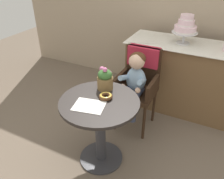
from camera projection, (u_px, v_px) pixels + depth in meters
The scene contains 9 objects.
ground_plane at pixel (101, 158), 2.37m from camera, with size 8.00×8.00×0.00m, color #6B5B4C.
cafe_table at pixel (100, 120), 2.11m from camera, with size 0.72×0.72×0.72m.
wicker_chair at pixel (140, 76), 2.58m from camera, with size 0.42×0.45×0.95m.
seated_child at pixel (135, 79), 2.44m from camera, with size 0.27×0.32×0.73m.
paper_napkin at pixel (89, 106), 1.93m from camera, with size 0.26×0.20×0.00m, color white.
donut_front at pixel (106, 96), 2.02m from camera, with size 0.12×0.12×0.04m.
flower_vase at pixel (105, 78), 2.13m from camera, with size 0.15×0.15×0.23m.
display_counter at pixel (187, 78), 2.92m from camera, with size 1.56×0.62×0.90m.
tiered_cake_stand at pixel (186, 27), 2.63m from camera, with size 0.30×0.30×0.34m.
Camera 1 is at (0.84, -1.43, 1.85)m, focal length 36.43 mm.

